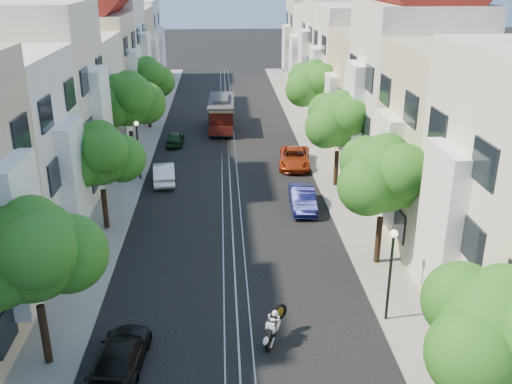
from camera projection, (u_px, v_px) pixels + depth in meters
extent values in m
plane|color=black|center=(229.00, 153.00, 46.16)|extent=(200.00, 200.00, 0.00)
cube|color=gray|center=(317.00, 151.00, 46.54)|extent=(2.50, 80.00, 0.12)
cube|color=gray|center=(138.00, 154.00, 45.73)|extent=(2.50, 80.00, 0.12)
cube|color=gray|center=(222.00, 153.00, 46.12)|extent=(0.06, 80.00, 0.02)
cube|color=gray|center=(229.00, 153.00, 46.15)|extent=(0.06, 80.00, 0.02)
cube|color=gray|center=(235.00, 153.00, 46.19)|extent=(0.06, 80.00, 0.02)
cube|color=tan|center=(229.00, 153.00, 46.16)|extent=(0.08, 80.00, 0.01)
cube|color=white|center=(442.00, 221.00, 22.64)|extent=(0.90, 3.04, 6.05)
cube|color=beige|center=(458.00, 150.00, 30.14)|extent=(7.00, 8.00, 10.00)
cube|color=white|center=(386.00, 166.00, 30.22)|extent=(0.90, 3.04, 5.50)
cube|color=silver|center=(413.00, 99.00, 37.20)|extent=(7.00, 8.00, 12.00)
cube|color=white|center=(354.00, 114.00, 37.34)|extent=(0.90, 3.04, 6.60)
cube|color=#C6B28C|center=(379.00, 96.00, 45.18)|extent=(7.00, 8.00, 9.00)
cube|color=white|center=(331.00, 106.00, 45.23)|extent=(0.90, 3.04, 4.95)
cube|color=white|center=(357.00, 70.00, 52.33)|extent=(7.00, 8.00, 10.50)
cube|color=white|center=(315.00, 79.00, 52.42)|extent=(0.90, 3.04, 5.78)
cube|color=beige|center=(340.00, 52.00, 59.57)|extent=(7.00, 8.00, 11.50)
cube|color=white|center=(304.00, 61.00, 59.70)|extent=(0.90, 3.04, 6.32)
cube|color=silver|center=(326.00, 51.00, 67.37)|extent=(7.00, 8.00, 9.50)
cube|color=white|center=(294.00, 58.00, 67.43)|extent=(0.90, 3.04, 5.23)
cube|color=beige|center=(316.00, 41.00, 74.70)|extent=(7.00, 8.00, 10.00)
cube|color=white|center=(287.00, 47.00, 74.78)|extent=(0.90, 3.04, 5.50)
cube|color=white|center=(22.00, 234.00, 21.75)|extent=(0.90, 3.04, 5.93)
cube|color=white|center=(73.00, 174.00, 29.33)|extent=(0.90, 3.04, 5.39)
cube|color=beige|center=(39.00, 106.00, 35.90)|extent=(7.00, 8.00, 11.76)
cube|color=white|center=(101.00, 119.00, 36.46)|extent=(0.90, 3.04, 6.47)
cube|color=silver|center=(72.00, 101.00, 43.86)|extent=(7.00, 8.00, 8.82)
cube|color=white|center=(122.00, 109.00, 44.34)|extent=(0.90, 3.04, 4.85)
cube|color=beige|center=(92.00, 73.00, 51.02)|extent=(7.00, 8.00, 10.29)
cube|color=white|center=(136.00, 82.00, 51.53)|extent=(0.90, 3.04, 5.66)
cube|color=silver|center=(108.00, 55.00, 58.26)|extent=(7.00, 8.00, 11.27)
cube|color=white|center=(146.00, 64.00, 58.81)|extent=(0.90, 3.04, 6.20)
cube|color=#C6B28C|center=(121.00, 54.00, 66.05)|extent=(7.00, 8.00, 9.31)
cube|color=white|center=(155.00, 60.00, 66.54)|extent=(0.90, 3.04, 5.12)
cube|color=white|center=(131.00, 43.00, 73.39)|extent=(7.00, 8.00, 9.80)
cube|color=white|center=(161.00, 49.00, 73.89)|extent=(0.90, 3.04, 5.39)
sphere|color=#245515|center=(497.00, 329.00, 16.14)|extent=(3.38, 3.38, 3.38)
sphere|color=#245515|center=(473.00, 354.00, 15.55)|extent=(2.64, 2.64, 2.64)
sphere|color=#245515|center=(504.00, 299.00, 15.91)|extent=(2.03, 2.03, 2.03)
cylinder|color=black|center=(378.00, 240.00, 28.43)|extent=(0.30, 0.30, 2.45)
sphere|color=#245515|center=(384.00, 174.00, 27.16)|extent=(3.64, 3.64, 3.64)
sphere|color=#245515|center=(403.00, 178.00, 27.83)|extent=(2.91, 2.91, 2.91)
sphere|color=#245515|center=(367.00, 186.00, 26.56)|extent=(2.84, 2.84, 2.84)
sphere|color=#245515|center=(387.00, 156.00, 26.93)|extent=(2.18, 2.18, 2.18)
cylinder|color=black|center=(336.00, 168.00, 38.66)|extent=(0.30, 0.30, 2.38)
sphere|color=#245515|center=(339.00, 120.00, 37.42)|extent=(3.54, 3.54, 3.54)
sphere|color=#245515|center=(353.00, 124.00, 38.09)|extent=(2.83, 2.83, 2.83)
sphere|color=#245515|center=(326.00, 127.00, 36.83)|extent=(2.76, 2.76, 2.76)
sphere|color=#245515|center=(341.00, 106.00, 37.19)|extent=(2.12, 2.12, 2.12)
cylinder|color=black|center=(312.00, 125.00, 48.84)|extent=(0.30, 0.30, 2.52)
sphere|color=#245515|center=(313.00, 84.00, 47.53)|extent=(3.74, 3.74, 3.74)
sphere|color=#245515|center=(325.00, 87.00, 48.20)|extent=(3.00, 3.00, 3.00)
sphere|color=#245515|center=(303.00, 89.00, 46.94)|extent=(2.92, 2.92, 2.92)
sphere|color=#245515|center=(315.00, 73.00, 47.30)|extent=(2.25, 2.25, 2.25)
cylinder|color=black|center=(45.00, 334.00, 21.12)|extent=(0.30, 0.30, 2.45)
sphere|color=#245515|center=(31.00, 251.00, 19.85)|extent=(3.64, 3.64, 3.64)
sphere|color=#245515|center=(68.00, 253.00, 20.52)|extent=(2.91, 2.91, 2.91)
sphere|color=#245515|center=(31.00, 226.00, 19.62)|extent=(2.18, 2.18, 2.18)
cylinder|color=black|center=(105.00, 209.00, 32.30)|extent=(0.30, 0.30, 2.27)
sphere|color=#245515|center=(99.00, 155.00, 31.11)|extent=(3.38, 3.38, 3.38)
sphere|color=#245515|center=(122.00, 158.00, 31.79)|extent=(2.70, 2.70, 2.70)
sphere|color=#245515|center=(79.00, 164.00, 30.52)|extent=(2.64, 2.64, 2.64)
sphere|color=#245515|center=(100.00, 138.00, 30.88)|extent=(2.03, 2.03, 2.03)
cylinder|color=black|center=(132.00, 148.00, 42.44)|extent=(0.30, 0.30, 2.62)
sphere|color=#245515|center=(128.00, 99.00, 41.08)|extent=(3.90, 3.90, 3.90)
sphere|color=#245515|center=(145.00, 103.00, 41.75)|extent=(3.12, 3.12, 3.12)
sphere|color=#245515|center=(114.00, 106.00, 40.48)|extent=(3.04, 3.04, 3.04)
sphere|color=#245515|center=(129.00, 86.00, 40.84)|extent=(2.34, 2.34, 2.34)
cylinder|color=black|center=(149.00, 115.00, 52.70)|extent=(0.30, 0.30, 2.38)
sphere|color=#245515|center=(147.00, 78.00, 51.46)|extent=(3.54, 3.54, 3.54)
sphere|color=#245515|center=(160.00, 81.00, 52.13)|extent=(2.83, 2.83, 2.83)
sphere|color=#245515|center=(135.00, 83.00, 50.87)|extent=(2.76, 2.76, 2.76)
sphere|color=#245515|center=(147.00, 68.00, 51.23)|extent=(2.12, 2.12, 2.12)
cylinder|color=black|center=(390.00, 277.00, 23.45)|extent=(0.12, 0.12, 4.00)
sphere|color=#FFF2CC|center=(394.00, 234.00, 22.72)|extent=(0.32, 0.32, 0.32)
cylinder|color=black|center=(138.00, 152.00, 39.46)|extent=(0.12, 0.12, 4.00)
sphere|color=#FFF2CC|center=(136.00, 123.00, 38.72)|extent=(0.32, 0.32, 0.32)
torus|color=black|center=(269.00, 343.00, 22.32)|extent=(0.45, 0.75, 0.75)
torus|color=black|center=(280.00, 312.00, 23.12)|extent=(0.67, 0.54, 0.73)
ellipsoid|color=silver|center=(274.00, 324.00, 22.61)|extent=(0.83, 1.12, 0.89)
ellipsoid|color=silver|center=(272.00, 324.00, 22.32)|extent=(0.57, 0.67, 0.50)
cube|color=black|center=(268.00, 334.00, 22.04)|extent=(0.42, 0.57, 0.36)
cube|color=silver|center=(272.00, 324.00, 22.29)|extent=(0.53, 0.64, 0.25)
sphere|color=black|center=(275.00, 317.00, 22.53)|extent=(0.26, 0.26, 0.26)
cube|color=black|center=(222.00, 125.00, 52.78)|extent=(2.30, 7.36, 0.27)
cube|color=#47100B|center=(222.00, 113.00, 52.38)|extent=(2.32, 4.62, 2.19)
cube|color=beige|center=(221.00, 104.00, 52.08)|extent=(2.36, 4.67, 0.55)
cube|color=#2D2D30|center=(221.00, 100.00, 51.94)|extent=(2.48, 7.36, 0.16)
cube|color=#2D2D30|center=(221.00, 98.00, 51.86)|extent=(1.39, 4.14, 0.32)
imported|color=#0C0F3D|center=(302.00, 198.00, 35.24)|extent=(1.59, 4.22, 1.38)
imported|color=#952A0D|center=(295.00, 158.00, 42.82)|extent=(2.84, 5.10, 1.35)
imported|color=black|center=(121.00, 355.00, 21.17)|extent=(2.02, 4.30, 1.21)
imported|color=white|center=(164.00, 173.00, 39.64)|extent=(1.86, 4.24, 1.36)
imported|color=black|center=(175.00, 138.00, 48.06)|extent=(1.46, 3.40, 1.15)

